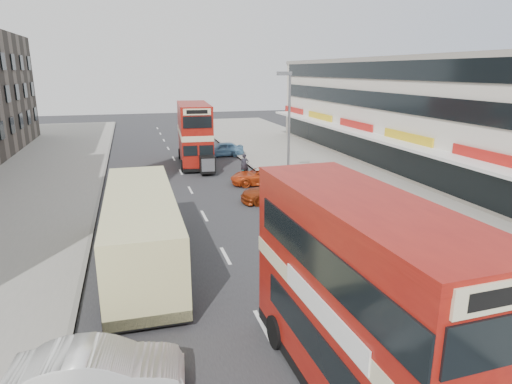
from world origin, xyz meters
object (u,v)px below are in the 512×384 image
object	(u,v)px
bus_second	(195,134)
cyclist	(245,172)
car_right_a	(277,191)
car_right_b	(261,176)
pedestrian_near	(325,192)
bus_main	(362,302)
car_right_c	(222,149)
car_left_front	(98,372)
street_lamp	(288,123)
coach	(141,227)

from	to	relation	value
bus_second	cyclist	size ratio (longest dim) A/B	4.60
car_right_a	cyclist	world-z (taller)	cyclist
car_right_b	pedestrian_near	size ratio (longest dim) A/B	2.72
bus_main	pedestrian_near	world-z (taller)	bus_main
car_right_c	car_left_front	bearing A→B (deg)	-18.40
car_right_a	street_lamp	bearing A→B (deg)	147.13
street_lamp	car_right_a	bearing A→B (deg)	-123.07
car_right_a	car_right_b	size ratio (longest dim) A/B	1.04
car_right_a	pedestrian_near	bearing A→B (deg)	51.19
bus_main	coach	xyz separation A→B (m)	(-5.03, 9.85, -0.97)
car_left_front	car_right_b	size ratio (longest dim) A/B	0.96
car_left_front	car_right_c	xyz separation A→B (m)	(9.78, 31.96, -0.01)
car_right_a	car_right_b	distance (m)	4.53
street_lamp	bus_main	size ratio (longest dim) A/B	0.86
car_left_front	bus_second	bearing A→B (deg)	-6.97
bus_main	car_right_b	bearing A→B (deg)	-102.17
street_lamp	cyclist	world-z (taller)	street_lamp
car_left_front	coach	bearing A→B (deg)	-3.74
bus_second	cyclist	xyz separation A→B (m)	(2.73, -7.25, -2.05)
street_lamp	pedestrian_near	world-z (taller)	street_lamp
street_lamp	car_right_b	xyz separation A→B (m)	(-1.22, 2.25, -4.15)
street_lamp	bus_second	size ratio (longest dim) A/B	0.84
street_lamp	bus_main	distance (m)	20.52
car_right_a	pedestrian_near	distance (m)	3.19
bus_main	coach	world-z (taller)	bus_main
street_lamp	coach	distance (m)	14.51
street_lamp	car_right_b	world-z (taller)	street_lamp
car_right_b	car_right_a	bearing A→B (deg)	2.48
bus_second	coach	xyz separation A→B (m)	(-5.29, -20.78, -1.00)
coach	street_lamp	bearing A→B (deg)	44.62
street_lamp	car_right_b	size ratio (longest dim) A/B	1.78
bus_second	car_right_c	xyz separation A→B (m)	(3.09, 3.09, -2.04)
bus_second	car_right_b	world-z (taller)	bus_second
bus_main	cyclist	world-z (taller)	bus_main
car_left_front	car_right_c	world-z (taller)	car_left_front
street_lamp	cyclist	size ratio (longest dim) A/B	3.88
cyclist	car_right_a	bearing A→B (deg)	-83.06
bus_second	cyclist	bearing A→B (deg)	114.71
coach	car_left_front	world-z (taller)	coach
street_lamp	pedestrian_near	distance (m)	5.80
car_left_front	car_right_a	size ratio (longest dim) A/B	0.92
car_left_front	car_right_a	distance (m)	18.68
coach	pedestrian_near	size ratio (longest dim) A/B	6.70
coach	car_right_b	world-z (taller)	coach
bus_main	car_right_a	bearing A→B (deg)	-103.88
bus_main	coach	size ratio (longest dim) A/B	0.84
car_right_b	cyclist	world-z (taller)	cyclist
coach	pedestrian_near	xyz separation A→B (m)	(11.14, 5.64, -0.76)
car_left_front	cyclist	xyz separation A→B (m)	(9.42, 21.62, -0.02)
bus_main	car_right_b	distance (m)	22.46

